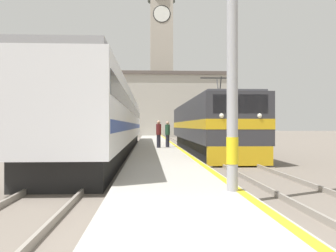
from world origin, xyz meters
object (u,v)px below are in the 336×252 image
Objects in this scene: second_waiting_passenger at (159,133)px; clock_tower at (161,54)px; passenger_train at (113,121)px; person_on_platform at (168,133)px; locomotive_train at (206,126)px.

second_waiting_passenger is 51.06m from clock_tower.
second_waiting_passenger is (3.10, -0.99, -0.84)m from passenger_train.
person_on_platform is 0.06× the size of clock_tower.
person_on_platform is 50.28m from clock_tower.
locomotive_train is at bearing -4.13° from second_waiting_passenger.
locomotive_train is 6.34m from passenger_train.
clock_tower is at bearing 91.42° from locomotive_train.
clock_tower reaches higher than second_waiting_passenger.
person_on_platform is at bearing 157.55° from locomotive_train.
person_on_platform is 0.97× the size of second_waiting_passenger.
second_waiting_passenger is (-3.12, 0.22, -0.48)m from locomotive_train.
passenger_train is at bearing 177.15° from person_on_platform.
locomotive_train is 3.16m from second_waiting_passenger.
passenger_train is (-6.21, 1.21, 0.36)m from locomotive_train.
second_waiting_passenger is at bearing -92.22° from clock_tower.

